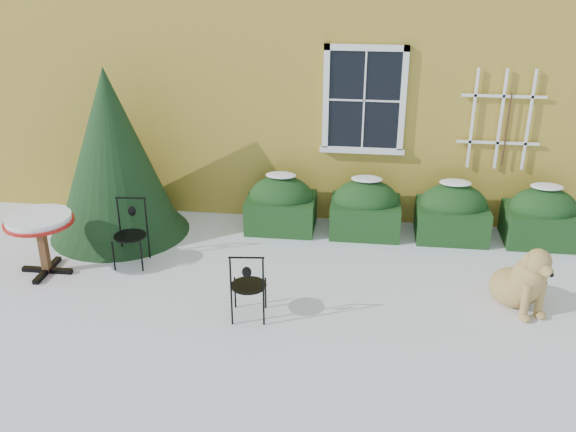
# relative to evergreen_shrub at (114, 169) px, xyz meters

# --- Properties ---
(ground) EXTENTS (80.00, 80.00, 0.00)m
(ground) POSITION_rel_evergreen_shrub_xyz_m (2.75, -2.11, -1.03)
(ground) COLOR white
(ground) RESTS_ON ground
(hedge_row) EXTENTS (4.95, 0.80, 0.91)m
(hedge_row) POSITION_rel_evergreen_shrub_xyz_m (4.40, 0.44, -0.62)
(hedge_row) COLOR #133314
(hedge_row) RESTS_ON ground
(evergreen_shrub) EXTENTS (2.11, 2.11, 2.55)m
(evergreen_shrub) POSITION_rel_evergreen_shrub_xyz_m (0.00, 0.00, 0.00)
(evergreen_shrub) COLOR black
(evergreen_shrub) RESTS_ON ground
(bistro_table) EXTENTS (0.91, 0.91, 0.84)m
(bistro_table) POSITION_rel_evergreen_shrub_xyz_m (-0.53, -1.39, -0.32)
(bistro_table) COLOR black
(bistro_table) RESTS_ON ground
(patio_chair_near) EXTENTS (0.44, 0.43, 0.90)m
(patio_chair_near) POSITION_rel_evergreen_shrub_xyz_m (2.41, -2.16, -0.58)
(patio_chair_near) COLOR black
(patio_chair_near) RESTS_ON ground
(patio_chair_far) EXTENTS (0.45, 0.45, 0.93)m
(patio_chair_far) POSITION_rel_evergreen_shrub_xyz_m (0.54, -0.97, -0.56)
(patio_chair_far) COLOR black
(patio_chair_far) RESTS_ON ground
(dog) EXTENTS (0.80, 1.01, 0.92)m
(dog) POSITION_rel_evergreen_shrub_xyz_m (5.69, -1.53, -0.66)
(dog) COLOR tan
(dog) RESTS_ON ground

